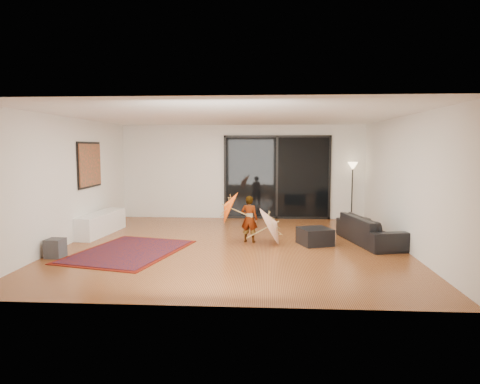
# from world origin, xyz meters

# --- Properties ---
(floor) EXTENTS (7.00, 7.00, 0.00)m
(floor) POSITION_xyz_m (0.00, 0.00, 0.00)
(floor) COLOR brown
(floor) RESTS_ON ground
(ceiling) EXTENTS (7.00, 7.00, 0.00)m
(ceiling) POSITION_xyz_m (0.00, 0.00, 2.70)
(ceiling) COLOR white
(ceiling) RESTS_ON wall_back
(wall_back) EXTENTS (7.00, 0.00, 7.00)m
(wall_back) POSITION_xyz_m (0.00, 3.50, 1.35)
(wall_back) COLOR silver
(wall_back) RESTS_ON floor
(wall_front) EXTENTS (7.00, 0.00, 7.00)m
(wall_front) POSITION_xyz_m (0.00, -3.50, 1.35)
(wall_front) COLOR silver
(wall_front) RESTS_ON floor
(wall_left) EXTENTS (0.00, 7.00, 7.00)m
(wall_left) POSITION_xyz_m (-3.50, 0.00, 1.35)
(wall_left) COLOR silver
(wall_left) RESTS_ON floor
(wall_right) EXTENTS (0.00, 7.00, 7.00)m
(wall_right) POSITION_xyz_m (3.50, 0.00, 1.35)
(wall_right) COLOR silver
(wall_right) RESTS_ON floor
(sliding_door) EXTENTS (3.06, 0.07, 2.40)m
(sliding_door) POSITION_xyz_m (1.00, 3.47, 1.20)
(sliding_door) COLOR black
(sliding_door) RESTS_ON wall_back
(painting) EXTENTS (0.04, 1.28, 1.08)m
(painting) POSITION_xyz_m (-3.46, 1.00, 1.65)
(painting) COLOR black
(painting) RESTS_ON wall_left
(media_console) EXTENTS (0.63, 1.87, 0.51)m
(media_console) POSITION_xyz_m (-3.25, 0.96, 0.25)
(media_console) COLOR white
(media_console) RESTS_ON floor
(speaker) EXTENTS (0.33, 0.33, 0.35)m
(speaker) POSITION_xyz_m (-3.25, -1.21, 0.18)
(speaker) COLOR #424244
(speaker) RESTS_ON floor
(persian_rug) EXTENTS (2.36, 2.88, 0.02)m
(persian_rug) POSITION_xyz_m (-2.01, -0.71, 0.01)
(persian_rug) COLOR #570F07
(persian_rug) RESTS_ON floor
(sofa) EXTENTS (1.19, 2.11, 0.58)m
(sofa) POSITION_xyz_m (2.95, 0.39, 0.29)
(sofa) COLOR black
(sofa) RESTS_ON floor
(ottoman) EXTENTS (0.79, 0.79, 0.35)m
(ottoman) POSITION_xyz_m (1.74, 0.17, 0.18)
(ottoman) COLOR black
(ottoman) RESTS_ON floor
(floor_lamp) EXTENTS (0.28, 0.28, 1.65)m
(floor_lamp) POSITION_xyz_m (3.10, 3.25, 1.30)
(floor_lamp) COLOR black
(floor_lamp) RESTS_ON floor
(child) EXTENTS (0.41, 0.32, 1.02)m
(child) POSITION_xyz_m (0.34, 0.33, 0.51)
(child) COLOR #999999
(child) RESTS_ON floor
(parasol_orange) EXTENTS (0.47, 0.76, 0.83)m
(parasol_orange) POSITION_xyz_m (-0.21, 0.28, 0.73)
(parasol_orange) COLOR #EA500C
(parasol_orange) RESTS_ON child
(parasol_white) EXTENTS (0.58, 0.86, 0.94)m
(parasol_white) POSITION_xyz_m (0.94, 0.18, 0.50)
(parasol_white) COLOR silver
(parasol_white) RESTS_ON floor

